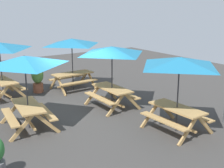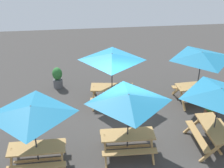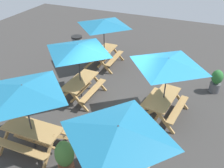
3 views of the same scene
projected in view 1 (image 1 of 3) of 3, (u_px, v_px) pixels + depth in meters
ground_plane at (76, 113)px, 11.08m from camera, size 24.00×24.00×0.00m
picnic_table_0 at (112, 55)px, 11.25m from camera, size 2.04×2.04×2.34m
picnic_table_1 at (25, 66)px, 9.32m from camera, size 2.23×2.23×2.34m
picnic_table_3 at (179, 67)px, 9.09m from camera, size 2.03×2.03×2.34m
picnic_table_4 at (72, 46)px, 13.63m from camera, size 2.05×2.05×2.34m
potted_plant_1 at (38, 78)px, 13.55m from camera, size 0.52×0.52×1.21m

